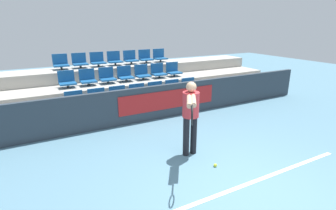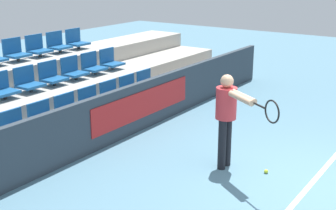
# 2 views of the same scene
# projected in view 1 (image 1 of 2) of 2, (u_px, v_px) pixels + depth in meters

# --- Properties ---
(ground_plane) EXTENTS (30.00, 30.00, 0.00)m
(ground_plane) POSITION_uv_depth(u_px,v_px,m) (247.00, 194.00, 4.18)
(ground_plane) COLOR slate
(court_baseline) EXTENTS (5.05, 0.08, 0.01)m
(court_baseline) POSITION_uv_depth(u_px,v_px,m) (238.00, 187.00, 4.35)
(court_baseline) COLOR white
(court_baseline) RESTS_ON ground
(barrier_wall) EXTENTS (11.44, 0.14, 0.96)m
(barrier_wall) POSITION_uv_depth(u_px,v_px,m) (149.00, 103.00, 7.22)
(barrier_wall) COLOR #2D3842
(barrier_wall) RESTS_ON ground
(bleacher_tier_front) EXTENTS (11.04, 1.09, 0.38)m
(bleacher_tier_front) POSITION_uv_depth(u_px,v_px,m) (140.00, 107.00, 7.83)
(bleacher_tier_front) COLOR #ADA89E
(bleacher_tier_front) RESTS_ON ground
(bleacher_tier_middle) EXTENTS (11.04, 1.09, 0.76)m
(bleacher_tier_middle) POSITION_uv_depth(u_px,v_px,m) (127.00, 93.00, 8.69)
(bleacher_tier_middle) COLOR #ADA89E
(bleacher_tier_middle) RESTS_ON ground
(bleacher_tier_back) EXTENTS (11.04, 1.09, 1.14)m
(bleacher_tier_back) POSITION_uv_depth(u_px,v_px,m) (117.00, 81.00, 9.54)
(bleacher_tier_back) COLOR #ADA89E
(bleacher_tier_back) RESTS_ON ground
(stadium_chair_0) EXTENTS (0.47, 0.40, 0.49)m
(stadium_chair_0) POSITION_uv_depth(u_px,v_px,m) (75.00, 102.00, 6.99)
(stadium_chair_0) COLOR #333333
(stadium_chair_0) RESTS_ON bleacher_tier_front
(stadium_chair_1) EXTENTS (0.47, 0.40, 0.49)m
(stadium_chair_1) POSITION_uv_depth(u_px,v_px,m) (98.00, 99.00, 7.27)
(stadium_chair_1) COLOR #333333
(stadium_chair_1) RESTS_ON bleacher_tier_front
(stadium_chair_2) EXTENTS (0.47, 0.40, 0.49)m
(stadium_chair_2) POSITION_uv_depth(u_px,v_px,m) (119.00, 96.00, 7.54)
(stadium_chair_2) COLOR #333333
(stadium_chair_2) RESTS_ON bleacher_tier_front
(stadium_chair_3) EXTENTS (0.47, 0.40, 0.49)m
(stadium_chair_3) POSITION_uv_depth(u_px,v_px,m) (138.00, 94.00, 7.81)
(stadium_chair_3) COLOR #333333
(stadium_chair_3) RESTS_ON bleacher_tier_front
(stadium_chair_4) EXTENTS (0.47, 0.40, 0.49)m
(stadium_chair_4) POSITION_uv_depth(u_px,v_px,m) (157.00, 91.00, 8.09)
(stadium_chair_4) COLOR #333333
(stadium_chair_4) RESTS_ON bleacher_tier_front
(stadium_chair_5) EXTENTS (0.47, 0.40, 0.49)m
(stadium_chair_5) POSITION_uv_depth(u_px,v_px,m) (174.00, 89.00, 8.36)
(stadium_chair_5) COLOR #333333
(stadium_chair_5) RESTS_ON bleacher_tier_front
(stadium_chair_6) EXTENTS (0.47, 0.40, 0.49)m
(stadium_chair_6) POSITION_uv_depth(u_px,v_px,m) (190.00, 87.00, 8.64)
(stadium_chair_6) COLOR #333333
(stadium_chair_6) RESTS_ON bleacher_tier_front
(stadium_chair_7) EXTENTS (0.47, 0.40, 0.49)m
(stadium_chair_7) POSITION_uv_depth(u_px,v_px,m) (67.00, 81.00, 7.79)
(stadium_chair_7) COLOR #333333
(stadium_chair_7) RESTS_ON bleacher_tier_middle
(stadium_chair_8) EXTENTS (0.47, 0.40, 0.49)m
(stadium_chair_8) POSITION_uv_depth(u_px,v_px,m) (88.00, 79.00, 8.07)
(stadium_chair_8) COLOR #333333
(stadium_chair_8) RESTS_ON bleacher_tier_middle
(stadium_chair_9) EXTENTS (0.47, 0.40, 0.49)m
(stadium_chair_9) POSITION_uv_depth(u_px,v_px,m) (107.00, 77.00, 8.34)
(stadium_chair_9) COLOR #333333
(stadium_chair_9) RESTS_ON bleacher_tier_middle
(stadium_chair_10) EXTENTS (0.47, 0.40, 0.49)m
(stadium_chair_10) POSITION_uv_depth(u_px,v_px,m) (125.00, 75.00, 8.61)
(stadium_chair_10) COLOR #333333
(stadium_chair_10) RESTS_ON bleacher_tier_middle
(stadium_chair_11) EXTENTS (0.47, 0.40, 0.49)m
(stadium_chair_11) POSITION_uv_depth(u_px,v_px,m) (142.00, 73.00, 8.89)
(stadium_chair_11) COLOR #333333
(stadium_chair_11) RESTS_ON bleacher_tier_middle
(stadium_chair_12) EXTENTS (0.47, 0.40, 0.49)m
(stadium_chair_12) POSITION_uv_depth(u_px,v_px,m) (158.00, 72.00, 9.16)
(stadium_chair_12) COLOR #333333
(stadium_chair_12) RESTS_ON bleacher_tier_middle
(stadium_chair_13) EXTENTS (0.47, 0.40, 0.49)m
(stadium_chair_13) POSITION_uv_depth(u_px,v_px,m) (173.00, 70.00, 9.44)
(stadium_chair_13) COLOR #333333
(stadium_chair_13) RESTS_ON bleacher_tier_middle
(stadium_chair_14) EXTENTS (0.47, 0.40, 0.49)m
(stadium_chair_14) POSITION_uv_depth(u_px,v_px,m) (61.00, 63.00, 8.59)
(stadium_chair_14) COLOR #333333
(stadium_chair_14) RESTS_ON bleacher_tier_back
(stadium_chair_15) EXTENTS (0.47, 0.40, 0.49)m
(stadium_chair_15) POSITION_uv_depth(u_px,v_px,m) (80.00, 62.00, 8.87)
(stadium_chair_15) COLOR #333333
(stadium_chair_15) RESTS_ON bleacher_tier_back
(stadium_chair_16) EXTENTS (0.47, 0.40, 0.49)m
(stadium_chair_16) POSITION_uv_depth(u_px,v_px,m) (98.00, 61.00, 9.14)
(stadium_chair_16) COLOR #333333
(stadium_chair_16) RESTS_ON bleacher_tier_back
(stadium_chair_17) EXTENTS (0.47, 0.40, 0.49)m
(stadium_chair_17) POSITION_uv_depth(u_px,v_px,m) (115.00, 59.00, 9.41)
(stadium_chair_17) COLOR #333333
(stadium_chair_17) RESTS_ON bleacher_tier_back
(stadium_chair_18) EXTENTS (0.47, 0.40, 0.49)m
(stadium_chair_18) POSITION_uv_depth(u_px,v_px,m) (130.00, 58.00, 9.69)
(stadium_chair_18) COLOR #333333
(stadium_chair_18) RESTS_ON bleacher_tier_back
(stadium_chair_19) EXTENTS (0.47, 0.40, 0.49)m
(stadium_chair_19) POSITION_uv_depth(u_px,v_px,m) (145.00, 57.00, 9.96)
(stadium_chair_19) COLOR #333333
(stadium_chair_19) RESTS_ON bleacher_tier_back
(stadium_chair_20) EXTENTS (0.47, 0.40, 0.49)m
(stadium_chair_20) POSITION_uv_depth(u_px,v_px,m) (160.00, 56.00, 10.24)
(stadium_chair_20) COLOR #333333
(stadium_chair_20) RESTS_ON bleacher_tier_back
(tennis_player) EXTENTS (0.90, 1.31, 1.54)m
(tennis_player) POSITION_uv_depth(u_px,v_px,m) (191.00, 112.00, 5.11)
(tennis_player) COLOR black
(tennis_player) RESTS_ON ground
(tennis_ball) EXTENTS (0.07, 0.07, 0.07)m
(tennis_ball) POSITION_uv_depth(u_px,v_px,m) (215.00, 165.00, 4.97)
(tennis_ball) COLOR #CCDB33
(tennis_ball) RESTS_ON ground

